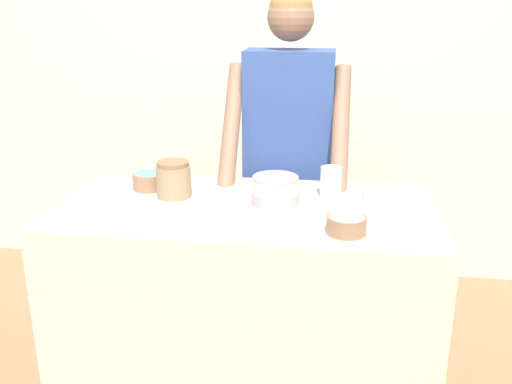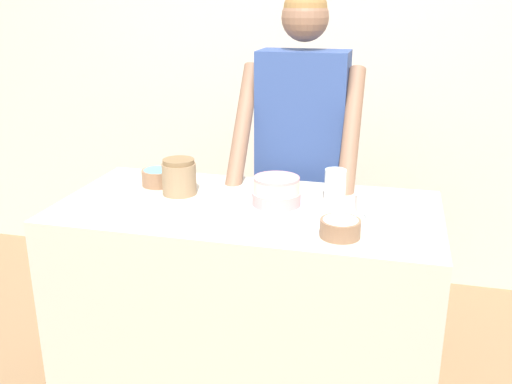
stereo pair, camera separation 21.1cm
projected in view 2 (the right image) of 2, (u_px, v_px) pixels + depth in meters
name	position (u px, v px, depth m)	size (l,w,h in m)	color
wall_back	(308.00, 65.00, 3.34)	(10.00, 0.05, 2.60)	beige
counter	(248.00, 311.00, 2.33)	(1.45, 0.72, 0.92)	beige
person_baker	(302.00, 142.00, 2.63)	(0.55, 0.48, 1.72)	#2D2D38
cake	(276.00, 194.00, 2.15)	(0.31, 0.31, 0.12)	silver
frosting_bowl_blue	(158.00, 177.00, 2.41)	(0.14, 0.14, 0.07)	#936B4C
frosting_bowl_white	(340.00, 227.00, 1.88)	(0.14, 0.14, 0.17)	#936B4C
drinking_glass	(335.00, 185.00, 2.22)	(0.08, 0.08, 0.12)	silver
ceramic_plate	(396.00, 216.00, 2.06)	(0.23, 0.23, 0.01)	silver
stoneware_jar	(179.00, 177.00, 2.29)	(0.14, 0.14, 0.14)	#9E7F5B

